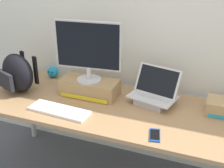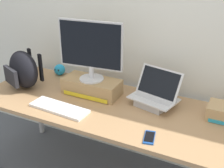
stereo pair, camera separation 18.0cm
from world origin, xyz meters
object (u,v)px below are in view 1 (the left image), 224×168
Objects in this scene: open_laptop at (153,96)px; external_keyboard at (59,110)px; toner_box_yellow at (89,87)px; desktop_monitor at (88,50)px; cell_phone at (155,135)px; plush_toy at (53,72)px; messenger_backpack at (17,73)px.

open_laptop is 0.70m from external_keyboard.
desktop_monitor is at bearing -81.83° from toner_box_yellow.
external_keyboard is at bearing 163.37° from cell_phone.
desktop_monitor is at bearing -24.07° from plush_toy.
cell_phone is (1.19, -0.24, -0.15)m from messenger_backpack.
desktop_monitor is 3.39× the size of cell_phone.
toner_box_yellow is 3.04× the size of cell_phone.
cell_phone is at bearing -36.95° from desktop_monitor.
desktop_monitor is 0.63m from messenger_backpack.
desktop_monitor is 1.30× the size of messenger_backpack.
open_laptop is (0.51, 0.04, -0.32)m from desktop_monitor.
toner_box_yellow is 1.17× the size of messenger_backpack.
desktop_monitor is 1.33× the size of open_laptop.
messenger_backpack is (-0.57, -0.13, 0.09)m from toner_box_yellow.
toner_box_yellow is 1.20× the size of open_laptop.
desktop_monitor is 0.81m from cell_phone.
open_laptop is (0.51, 0.04, -0.01)m from toner_box_yellow.
messenger_backpack is (-0.48, 0.19, 0.14)m from external_keyboard.
open_laptop is at bearing 35.12° from external_keyboard.
plush_toy is at bearing 156.04° from toner_box_yellow.
toner_box_yellow is at bearing -23.96° from plush_toy.
plush_toy is at bearing -176.04° from open_laptop.
messenger_backpack is 0.37m from plush_toy.
cell_phone is (0.71, -0.05, -0.01)m from external_keyboard.
external_keyboard is (-0.09, -0.32, -0.36)m from desktop_monitor.
open_laptop reaches higher than plush_toy.
external_keyboard reaches higher than cell_phone.
toner_box_yellow reaches higher than cell_phone.
cell_phone is at bearing 12.07° from messenger_backpack.
desktop_monitor is at bearing 136.30° from cell_phone.
desktop_monitor is at bearing 78.05° from external_keyboard.
plush_toy is (-0.45, 0.20, -0.32)m from desktop_monitor.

